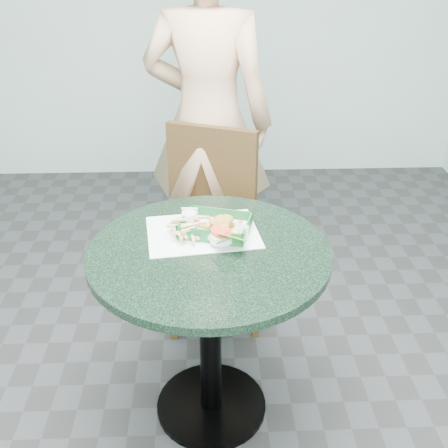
{
  "coord_description": "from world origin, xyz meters",
  "views": [
    {
      "loc": [
        -0.01,
        -1.54,
        1.72
      ],
      "look_at": [
        0.06,
        0.1,
        0.81
      ],
      "focal_mm": 42.0,
      "sensor_mm": 36.0,
      "label": 1
    }
  ],
  "objects_px": {
    "cafe_table": "(210,293)",
    "crab_sandwich": "(224,229)",
    "sauce_ramekin": "(187,224)",
    "food_basket": "(215,233)",
    "dining_chair": "(213,212)",
    "diner_person": "(207,86)"
  },
  "relations": [
    {
      "from": "sauce_ramekin",
      "to": "food_basket",
      "type": "bearing_deg",
      "value": -5.67
    },
    {
      "from": "food_basket",
      "to": "crab_sandwich",
      "type": "xyz_separation_m",
      "value": [
        0.03,
        -0.04,
        0.03
      ]
    },
    {
      "from": "cafe_table",
      "to": "diner_person",
      "type": "bearing_deg",
      "value": 89.41
    },
    {
      "from": "sauce_ramekin",
      "to": "diner_person",
      "type": "bearing_deg",
      "value": 84.3
    },
    {
      "from": "food_basket",
      "to": "sauce_ramekin",
      "type": "distance_m",
      "value": 0.11
    },
    {
      "from": "dining_chair",
      "to": "food_basket",
      "type": "xyz_separation_m",
      "value": [
        0.0,
        -0.61,
        0.23
      ]
    },
    {
      "from": "dining_chair",
      "to": "cafe_table",
      "type": "bearing_deg",
      "value": -70.07
    },
    {
      "from": "dining_chair",
      "to": "sauce_ramekin",
      "type": "xyz_separation_m",
      "value": [
        -0.1,
        -0.6,
        0.27
      ]
    },
    {
      "from": "cafe_table",
      "to": "crab_sandwich",
      "type": "distance_m",
      "value": 0.24
    },
    {
      "from": "cafe_table",
      "to": "diner_person",
      "type": "height_order",
      "value": "diner_person"
    },
    {
      "from": "diner_person",
      "to": "crab_sandwich",
      "type": "distance_m",
      "value": 0.96
    },
    {
      "from": "food_basket",
      "to": "sauce_ramekin",
      "type": "bearing_deg",
      "value": 174.33
    },
    {
      "from": "crab_sandwich",
      "to": "sauce_ramekin",
      "type": "height_order",
      "value": "crab_sandwich"
    },
    {
      "from": "food_basket",
      "to": "crab_sandwich",
      "type": "distance_m",
      "value": 0.06
    },
    {
      "from": "dining_chair",
      "to": "diner_person",
      "type": "xyz_separation_m",
      "value": [
        -0.01,
        0.28,
        0.55
      ]
    },
    {
      "from": "cafe_table",
      "to": "crab_sandwich",
      "type": "height_order",
      "value": "crab_sandwich"
    },
    {
      "from": "cafe_table",
      "to": "crab_sandwich",
      "type": "bearing_deg",
      "value": 55.68
    },
    {
      "from": "cafe_table",
      "to": "food_basket",
      "type": "distance_m",
      "value": 0.22
    },
    {
      "from": "diner_person",
      "to": "sauce_ramekin",
      "type": "height_order",
      "value": "diner_person"
    },
    {
      "from": "diner_person",
      "to": "sauce_ramekin",
      "type": "bearing_deg",
      "value": 99.34
    },
    {
      "from": "diner_person",
      "to": "food_basket",
      "type": "xyz_separation_m",
      "value": [
        0.02,
        -0.88,
        -0.32
      ]
    },
    {
      "from": "cafe_table",
      "to": "sauce_ramekin",
      "type": "xyz_separation_m",
      "value": [
        -0.08,
        0.13,
        0.22
      ]
    }
  ]
}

